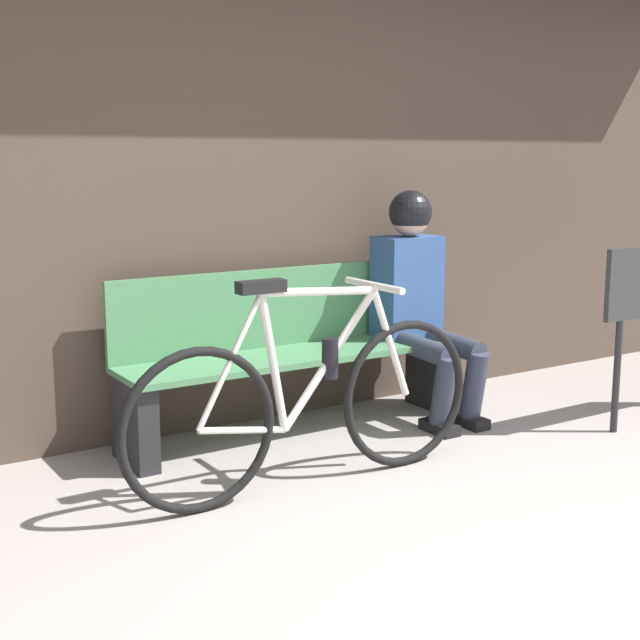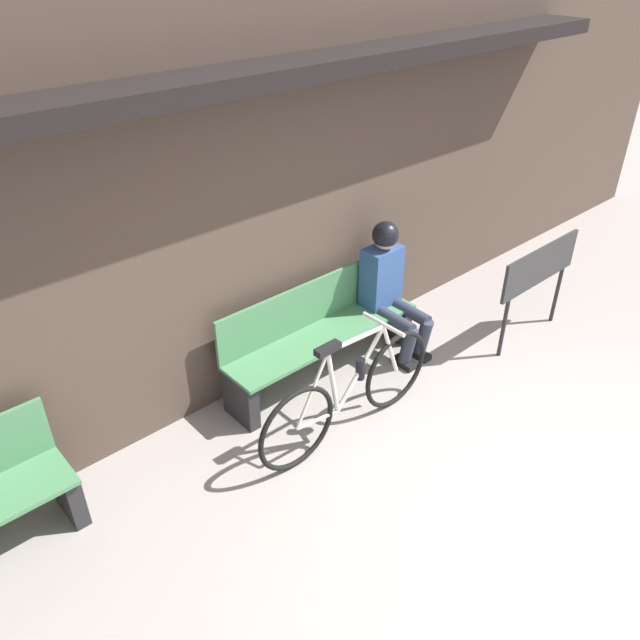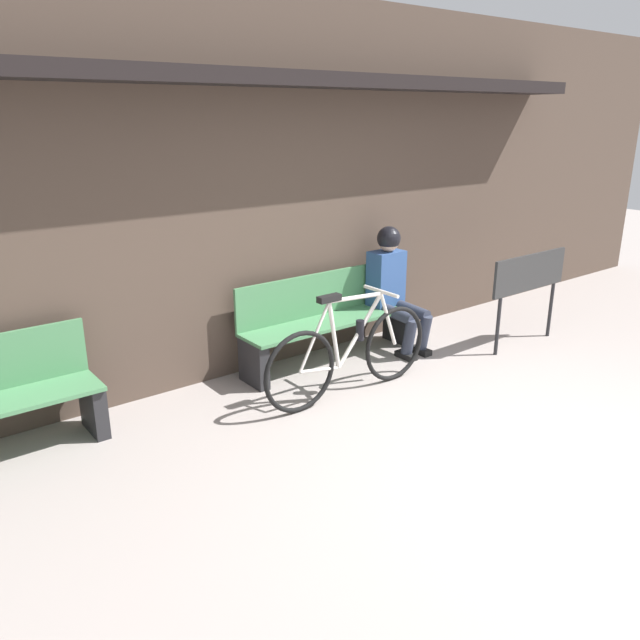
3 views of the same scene
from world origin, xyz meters
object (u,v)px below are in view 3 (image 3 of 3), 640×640
(signboard, at_px, (530,277))
(park_bench_near, at_px, (329,321))
(person_seated, at_px, (393,281))
(bicycle, at_px, (350,353))

(signboard, bearing_deg, park_bench_near, 153.53)
(person_seated, distance_m, signboard, 1.35)
(person_seated, bearing_deg, signboard, -35.50)
(person_seated, bearing_deg, bicycle, -150.10)
(park_bench_near, xyz_separation_m, person_seated, (0.71, -0.12, 0.29))
(park_bench_near, relative_size, bicycle, 1.09)
(park_bench_near, bearing_deg, signboard, -26.47)
(park_bench_near, height_order, bicycle, bicycle)
(park_bench_near, relative_size, person_seated, 1.52)
(park_bench_near, bearing_deg, person_seated, -9.27)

